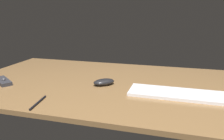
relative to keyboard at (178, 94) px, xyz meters
The scene contains 5 objects.
desk 38.44cm from the keyboard, 165.59° to the left, with size 140.00×84.00×2.00cm, color olive.
keyboard is the anchor object (origin of this frame).
computer_mouse 35.22cm from the keyboard, behind, with size 10.69×5.81×3.15cm, color black.
media_remote 85.42cm from the keyboard, behind, with size 15.41×12.92×3.01cm.
pen 58.25cm from the keyboard, 155.45° to the right, with size 0.82×0.82×13.62cm, color black.
Camera 1 is at (34.79, -105.96, 37.67)cm, focal length 36.42 mm.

